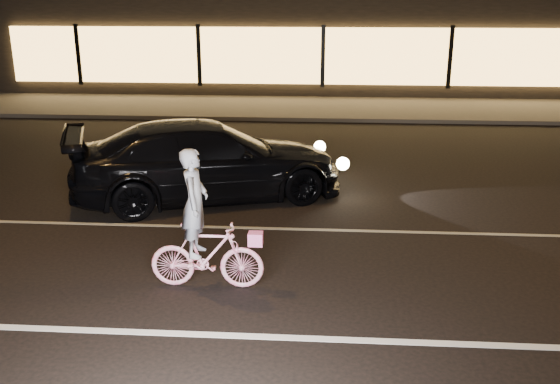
{
  "coord_description": "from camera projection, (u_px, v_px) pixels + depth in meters",
  "views": [
    {
      "loc": [
        0.04,
        -7.98,
        3.97
      ],
      "look_at": [
        -0.56,
        0.6,
        1.13
      ],
      "focal_mm": 40.0,
      "sensor_mm": 36.0,
      "label": 1
    }
  ],
  "objects": [
    {
      "name": "storefront",
      "position": [
        324.0,
        33.0,
        26.11
      ],
      "size": [
        25.4,
        8.42,
        4.2
      ],
      "color": "black",
      "rests_on": "ground"
    },
    {
      "name": "sedan",
      "position": [
        208.0,
        160.0,
        12.1
      ],
      "size": [
        5.67,
        3.76,
        1.53
      ],
      "rotation": [
        0.0,
        0.0,
        1.91
      ],
      "color": "black",
      "rests_on": "ground"
    },
    {
      "name": "cyclist",
      "position": [
        204.0,
        240.0,
        8.46
      ],
      "size": [
        1.57,
        0.54,
        1.98
      ],
      "rotation": [
        0.0,
        0.0,
        1.57
      ],
      "color": "#FF3E7E",
      "rests_on": "ground"
    },
    {
      "name": "ground",
      "position": [
        316.0,
        282.0,
        8.81
      ],
      "size": [
        90.0,
        90.0,
        0.0
      ],
      "primitive_type": "plane",
      "color": "black",
      "rests_on": "ground"
    },
    {
      "name": "sidewalk",
      "position": [
        322.0,
        108.0,
        21.11
      ],
      "size": [
        30.0,
        4.0,
        0.12
      ],
      "primitive_type": "cube",
      "color": "#383533",
      "rests_on": "ground"
    },
    {
      "name": "lane_stripe_far",
      "position": [
        318.0,
        230.0,
        10.7
      ],
      "size": [
        60.0,
        0.1,
        0.01
      ],
      "primitive_type": "cube",
      "color": "gray",
      "rests_on": "ground"
    },
    {
      "name": "lane_stripe_near",
      "position": [
        314.0,
        339.0,
        7.39
      ],
      "size": [
        60.0,
        0.12,
        0.01
      ],
      "primitive_type": "cube",
      "color": "silver",
      "rests_on": "ground"
    }
  ]
}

